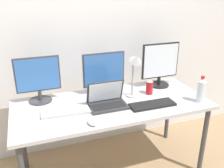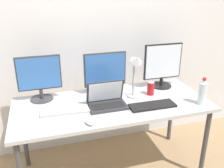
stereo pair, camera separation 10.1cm
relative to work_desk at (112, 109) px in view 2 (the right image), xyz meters
name	(u,v)px [view 2 (the right image)]	position (x,y,z in m)	size (l,w,h in m)	color
wall_back	(95,28)	(0.00, 0.59, 0.62)	(7.00, 0.08, 2.60)	silver
work_desk	(112,109)	(0.00, 0.00, 0.00)	(1.72, 0.75, 0.74)	#424247
monitor_left	(39,77)	(-0.59, 0.25, 0.28)	(0.38, 0.20, 0.41)	#38383D
monitor_center	(105,72)	(0.01, 0.24, 0.27)	(0.40, 0.18, 0.39)	#38383D
monitor_right	(163,65)	(0.59, 0.22, 0.29)	(0.39, 0.21, 0.44)	black
laptop_silver	(107,100)	(-0.06, -0.04, 0.11)	(0.32, 0.21, 0.22)	#2D2D33
keyboard_main	(65,111)	(-0.42, -0.05, 0.07)	(0.40, 0.13, 0.02)	#B2B2B7
keyboard_aux	(152,105)	(0.31, -0.17, 0.07)	(0.40, 0.14, 0.02)	black
mouse_by_keyboard	(90,122)	(-0.27, -0.30, 0.08)	(0.06, 0.09, 0.03)	silver
water_bottle	(203,92)	(0.74, -0.24, 0.17)	(0.07, 0.07, 0.24)	silver
soda_can_near_keyboard	(151,88)	(0.40, 0.07, 0.12)	(0.07, 0.07, 0.13)	red
desk_lamp	(136,68)	(0.23, 0.03, 0.35)	(0.11, 0.18, 0.43)	#B7B7BC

